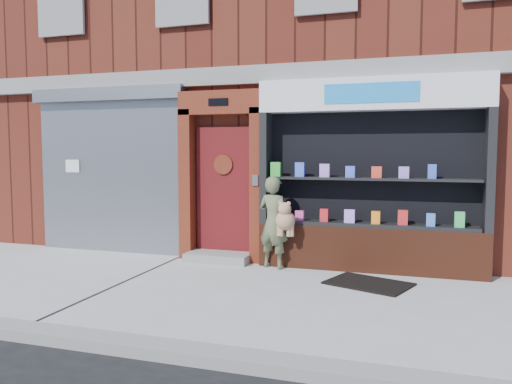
% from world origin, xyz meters
% --- Properties ---
extents(ground, '(80.00, 80.00, 0.00)m').
position_xyz_m(ground, '(0.00, 0.00, 0.00)').
color(ground, '#9E9E99').
rests_on(ground, ground).
extents(curb, '(60.00, 0.30, 0.12)m').
position_xyz_m(curb, '(0.00, -2.15, 0.06)').
color(curb, gray).
rests_on(curb, ground).
extents(building, '(12.00, 8.16, 8.00)m').
position_xyz_m(building, '(-0.00, 5.99, 4.00)').
color(building, '#511B12').
rests_on(building, ground).
extents(shutter_bay, '(3.10, 0.30, 3.04)m').
position_xyz_m(shutter_bay, '(-3.00, 1.93, 1.72)').
color(shutter_bay, gray).
rests_on(shutter_bay, ground).
extents(red_door_bay, '(1.52, 0.58, 2.90)m').
position_xyz_m(red_door_bay, '(-0.75, 1.86, 1.46)').
color(red_door_bay, '#4E190D').
rests_on(red_door_bay, ground).
extents(pharmacy_bay, '(3.50, 0.41, 3.00)m').
position_xyz_m(pharmacy_bay, '(1.75, 1.81, 1.37)').
color(pharmacy_bay, '#5A2615').
rests_on(pharmacy_bay, ground).
extents(woman, '(0.70, 0.55, 1.48)m').
position_xyz_m(woman, '(0.29, 1.52, 0.75)').
color(woman, '#5E6542').
rests_on(woman, ground).
extents(doormat, '(1.30, 1.11, 0.03)m').
position_xyz_m(doormat, '(1.82, 0.95, 0.01)').
color(doormat, black).
rests_on(doormat, ground).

